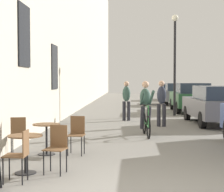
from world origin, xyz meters
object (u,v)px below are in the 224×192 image
at_px(parked_car_third, 191,97).
at_px(pedestrian_near, 161,101).
at_px(cyclist_on_bicycle, 146,110).
at_px(parked_car_fifth, 170,91).
at_px(cafe_chair_mid_toward_wall, 77,132).
at_px(parked_car_fourth, 177,93).
at_px(cafe_table_mid, 46,132).
at_px(cafe_table_near, 25,146).
at_px(cafe_chair_mid_toward_street, 19,133).
at_px(street_lamp, 175,52).
at_px(cafe_chair_near_toward_wall, 20,152).
at_px(parked_car_second, 215,104).
at_px(cafe_chair_near_toward_street, 57,145).
at_px(pedestrian_mid, 126,98).

bearing_deg(parked_car_third, pedestrian_near, -108.35).
relative_size(cyclist_on_bicycle, parked_car_fifth, 0.44).
height_order(cafe_chair_mid_toward_wall, parked_car_fourth, parked_car_fourth).
relative_size(cafe_chair_mid_toward_wall, parked_car_fifth, 0.22).
bearing_deg(parked_car_fourth, cafe_table_mid, -106.55).
relative_size(cafe_table_near, cafe_chair_mid_toward_street, 0.81).
distance_m(cafe_table_mid, street_lamp, 10.86).
bearing_deg(cyclist_on_bicycle, parked_car_third, 71.97).
distance_m(cafe_table_near, parked_car_third, 14.72).
distance_m(cafe_chair_near_toward_wall, cafe_table_mid, 2.36).
bearing_deg(cafe_table_mid, cafe_table_near, -90.33).
bearing_deg(street_lamp, cafe_chair_mid_toward_wall, -109.81).
bearing_deg(street_lamp, pedestrian_near, -103.30).
bearing_deg(parked_car_fourth, cafe_chair_mid_toward_wall, -104.54).
bearing_deg(parked_car_fifth, pedestrian_near, -97.43).
height_order(cafe_chair_mid_toward_wall, parked_car_fifth, parked_car_fifth).
distance_m(street_lamp, parked_car_second, 4.35).
bearing_deg(pedestrian_near, cafe_chair_near_toward_street, -110.05).
height_order(cafe_chair_mid_toward_street, cyclist_on_bicycle, cyclist_on_bicycle).
height_order(pedestrian_mid, parked_car_fourth, pedestrian_mid).
bearing_deg(cafe_chair_mid_toward_street, parked_car_fourth, 71.68).
xyz_separation_m(cafe_chair_mid_toward_wall, parked_car_fourth, (4.63, 17.84, 0.27)).
distance_m(cyclist_on_bicycle, pedestrian_mid, 4.24).
xyz_separation_m(cafe_table_near, cafe_chair_near_toward_wall, (0.08, -0.61, -0.00)).
distance_m(cafe_chair_mid_toward_street, parked_car_fourth, 18.96).
bearing_deg(parked_car_fifth, pedestrian_mid, -102.66).
relative_size(cafe_table_near, street_lamp, 0.15).
xyz_separation_m(pedestrian_near, parked_car_third, (2.18, 6.57, -0.15)).
relative_size(cafe_table_near, parked_car_fourth, 0.17).
bearing_deg(parked_car_second, street_lamp, 108.34).
bearing_deg(parked_car_fourth, parked_car_fifth, 87.64).
xyz_separation_m(cafe_chair_near_toward_street, cafe_chair_mid_toward_wall, (0.13, 1.76, 0.00)).
distance_m(parked_car_second, parked_car_fourth, 11.72).
bearing_deg(cafe_table_mid, cyclist_on_bicycle, 52.07).
height_order(cafe_table_mid, cyclist_on_bicycle, cyclist_on_bicycle).
bearing_deg(parked_car_second, cafe_chair_near_toward_wall, -121.54).
distance_m(cafe_chair_mid_toward_street, pedestrian_mid, 7.82).
xyz_separation_m(cafe_chair_mid_toward_wall, parked_car_second, (4.62, 6.13, 0.27)).
xyz_separation_m(cafe_table_mid, street_lamp, (4.16, 9.70, 2.59)).
bearing_deg(cafe_chair_near_toward_street, pedestrian_mid, 82.04).
bearing_deg(cyclist_on_bicycle, parked_car_fourth, 79.01).
distance_m(cafe_chair_near_toward_street, cafe_table_mid, 1.77).
distance_m(cafe_table_near, cafe_chair_near_toward_street, 0.58).
relative_size(cafe_table_mid, parked_car_fifth, 0.18).
bearing_deg(parked_car_second, cyclist_on_bicycle, -133.21).
bearing_deg(street_lamp, cafe_chair_near_toward_street, -107.55).
height_order(cafe_chair_near_toward_street, cafe_chair_mid_toward_wall, same).
distance_m(cafe_chair_near_toward_wall, cyclist_on_bicycle, 6.02).
distance_m(cyclist_on_bicycle, parked_car_fourth, 15.04).
distance_m(pedestrian_mid, parked_car_third, 5.80).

